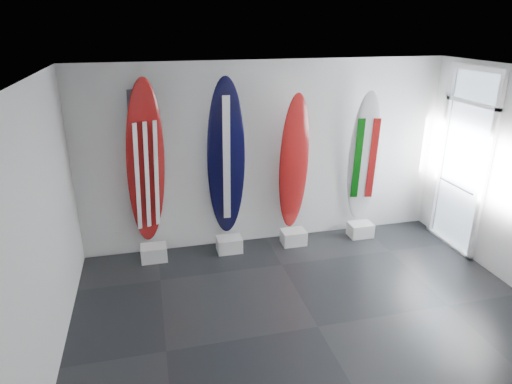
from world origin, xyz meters
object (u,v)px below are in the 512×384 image
object	(u,v)px
surfboard_navy	(226,160)
surfboard_italy	(364,159)
surfboard_swiss	(294,164)
surfboard_usa	(146,165)

from	to	relation	value
surfboard_navy	surfboard_italy	xyz separation A→B (m)	(2.33, 0.00, -0.14)
surfboard_navy	surfboard_italy	bearing A→B (deg)	3.26
surfboard_navy	surfboard_italy	distance (m)	2.34
surfboard_swiss	surfboard_italy	xyz separation A→B (m)	(1.23, 0.00, -0.00)
surfboard_navy	surfboard_swiss	distance (m)	1.11
surfboard_usa	surfboard_swiss	bearing A→B (deg)	-20.65
surfboard_swiss	surfboard_italy	size ratio (longest dim) A/B	1.00
surfboard_usa	surfboard_italy	world-z (taller)	surfboard_usa
surfboard_italy	surfboard_usa	bearing A→B (deg)	-167.32
surfboard_usa	surfboard_italy	bearing A→B (deg)	-20.65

